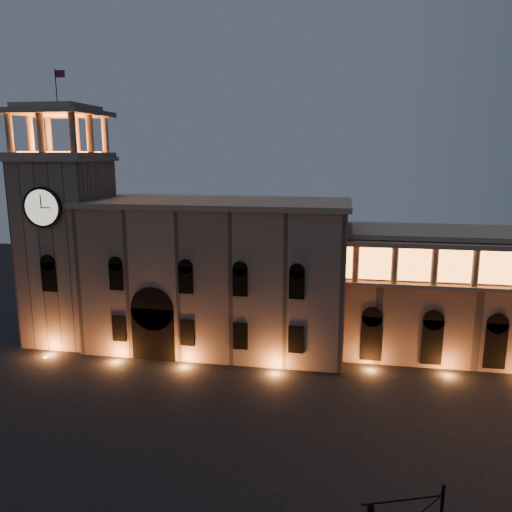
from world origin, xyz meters
name	(u,v)px	position (x,y,z in m)	size (l,w,h in m)	color
ground	(176,447)	(0.00, 0.00, 0.00)	(160.00, 160.00, 0.00)	black
government_building	(217,274)	(-2.08, 21.93, 8.77)	(30.80, 12.80, 17.60)	#826755
clock_tower	(68,240)	(-20.50, 20.98, 12.50)	(9.80, 9.80, 32.40)	#826755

